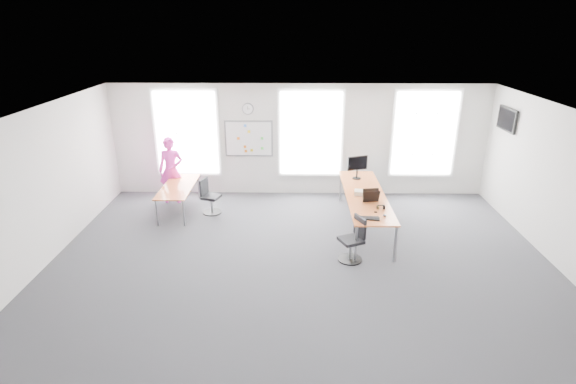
{
  "coord_description": "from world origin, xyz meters",
  "views": [
    {
      "loc": [
        -0.12,
        -7.69,
        4.53
      ],
      "look_at": [
        -0.26,
        1.2,
        1.1
      ],
      "focal_mm": 28.0,
      "sensor_mm": 36.0,
      "label": 1
    }
  ],
  "objects_px": {
    "desk_right": "(365,196)",
    "desk_left": "(178,188)",
    "keyboard": "(369,218)",
    "headphones": "(381,207)",
    "chair_right": "(353,242)",
    "chair_left": "(209,198)",
    "person": "(171,170)",
    "monitor": "(357,165)"
  },
  "relations": [
    {
      "from": "desk_right",
      "to": "desk_left",
      "type": "height_order",
      "value": "desk_right"
    },
    {
      "from": "keyboard",
      "to": "headphones",
      "type": "bearing_deg",
      "value": 67.11
    },
    {
      "from": "chair_right",
      "to": "chair_left",
      "type": "bearing_deg",
      "value": -149.28
    },
    {
      "from": "person",
      "to": "monitor",
      "type": "distance_m",
      "value": 4.78
    },
    {
      "from": "desk_right",
      "to": "monitor",
      "type": "distance_m",
      "value": 1.14
    },
    {
      "from": "desk_left",
      "to": "person",
      "type": "relative_size",
      "value": 1.07
    },
    {
      "from": "desk_right",
      "to": "keyboard",
      "type": "bearing_deg",
      "value": -95.27
    },
    {
      "from": "desk_right",
      "to": "keyboard",
      "type": "height_order",
      "value": "keyboard"
    },
    {
      "from": "chair_left",
      "to": "keyboard",
      "type": "distance_m",
      "value": 4.19
    },
    {
      "from": "chair_right",
      "to": "monitor",
      "type": "bearing_deg",
      "value": 147.61
    },
    {
      "from": "desk_right",
      "to": "chair_left",
      "type": "height_order",
      "value": "chair_left"
    },
    {
      "from": "chair_right",
      "to": "headphones",
      "type": "xyz_separation_m",
      "value": [
        0.63,
        0.68,
        0.46
      ]
    },
    {
      "from": "person",
      "to": "keyboard",
      "type": "xyz_separation_m",
      "value": [
        4.68,
        -2.83,
        -0.05
      ]
    },
    {
      "from": "chair_left",
      "to": "headphones",
      "type": "bearing_deg",
      "value": -95.26
    },
    {
      "from": "desk_right",
      "to": "headphones",
      "type": "xyz_separation_m",
      "value": [
        0.2,
        -0.85,
        0.1
      ]
    },
    {
      "from": "chair_left",
      "to": "person",
      "type": "relative_size",
      "value": 0.51
    },
    {
      "from": "chair_left",
      "to": "monitor",
      "type": "xyz_separation_m",
      "value": [
        3.66,
        0.29,
        0.78
      ]
    },
    {
      "from": "desk_right",
      "to": "chair_right",
      "type": "relative_size",
      "value": 3.64
    },
    {
      "from": "chair_right",
      "to": "person",
      "type": "height_order",
      "value": "person"
    },
    {
      "from": "person",
      "to": "headphones",
      "type": "distance_m",
      "value": 5.53
    },
    {
      "from": "desk_left",
      "to": "person",
      "type": "bearing_deg",
      "value": 116.48
    },
    {
      "from": "keyboard",
      "to": "monitor",
      "type": "xyz_separation_m",
      "value": [
        0.07,
        2.41,
        0.34
      ]
    },
    {
      "from": "chair_left",
      "to": "headphones",
      "type": "distance_m",
      "value": 4.26
    },
    {
      "from": "desk_left",
      "to": "keyboard",
      "type": "distance_m",
      "value": 4.88
    },
    {
      "from": "monitor",
      "to": "headphones",
      "type": "bearing_deg",
      "value": -102.28
    },
    {
      "from": "monitor",
      "to": "keyboard",
      "type": "bearing_deg",
      "value": -111.47
    },
    {
      "from": "desk_left",
      "to": "chair_right",
      "type": "bearing_deg",
      "value": -30.4
    },
    {
      "from": "headphones",
      "to": "desk_left",
      "type": "bearing_deg",
      "value": 177.11
    },
    {
      "from": "desk_right",
      "to": "headphones",
      "type": "distance_m",
      "value": 0.88
    },
    {
      "from": "desk_left",
      "to": "chair_left",
      "type": "height_order",
      "value": "chair_left"
    },
    {
      "from": "desk_right",
      "to": "person",
      "type": "bearing_deg",
      "value": 162.81
    },
    {
      "from": "chair_right",
      "to": "keyboard",
      "type": "xyz_separation_m",
      "value": [
        0.31,
        0.19,
        0.42
      ]
    },
    {
      "from": "desk_right",
      "to": "monitor",
      "type": "bearing_deg",
      "value": 93.05
    },
    {
      "from": "desk_left",
      "to": "monitor",
      "type": "xyz_separation_m",
      "value": [
        4.43,
        0.22,
        0.54
      ]
    },
    {
      "from": "chair_right",
      "to": "keyboard",
      "type": "height_order",
      "value": "chair_right"
    },
    {
      "from": "desk_right",
      "to": "chair_left",
      "type": "distance_m",
      "value": 3.81
    },
    {
      "from": "desk_left",
      "to": "keyboard",
      "type": "height_order",
      "value": "keyboard"
    },
    {
      "from": "chair_right",
      "to": "headphones",
      "type": "height_order",
      "value": "chair_right"
    },
    {
      "from": "desk_left",
      "to": "chair_right",
      "type": "distance_m",
      "value": 4.71
    },
    {
      "from": "headphones",
      "to": "keyboard",
      "type": "bearing_deg",
      "value": -106.18
    },
    {
      "from": "desk_right",
      "to": "keyboard",
      "type": "distance_m",
      "value": 1.35
    },
    {
      "from": "keyboard",
      "to": "headphones",
      "type": "distance_m",
      "value": 0.59
    }
  ]
}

